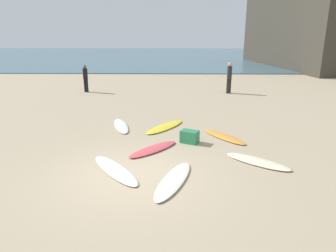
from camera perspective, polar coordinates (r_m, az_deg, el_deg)
name	(u,v)px	position (r m, az deg, el deg)	size (l,w,h in m)	color
ground_plane	(131,175)	(8.30, -6.77, -8.85)	(120.00, 120.00, 0.00)	tan
ocean_water	(167,56)	(47.23, -0.24, 12.73)	(120.00, 40.00, 0.08)	#426675
surfboard_0	(121,126)	(12.33, -8.60, 0.04)	(0.48, 2.06, 0.08)	white
surfboard_1	(153,149)	(9.83, -2.72, -4.25)	(0.53, 1.97, 0.08)	#D44A54
surfboard_2	(257,161)	(9.28, 16.07, -6.26)	(0.58, 1.94, 0.08)	#F6ECC5
surfboard_3	(115,170)	(8.54, -9.68, -7.93)	(0.54, 2.31, 0.07)	white
surfboard_4	(174,180)	(7.88, 1.02, -9.90)	(0.55, 2.28, 0.07)	silver
surfboard_5	(224,137)	(11.12, 10.24, -1.93)	(0.50, 1.99, 0.08)	orange
surfboard_6	(165,127)	(12.07, -0.57, -0.17)	(0.60, 2.22, 0.07)	yellow
beachgoer_near	(229,76)	(19.06, 11.18, 8.99)	(0.39, 0.39, 1.84)	black
beachgoer_mid	(85,77)	(19.75, -14.90, 8.65)	(0.39, 0.39, 1.65)	black
beach_cooler	(190,137)	(10.45, 3.99, -1.97)	(0.57, 0.38, 0.42)	#287F51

